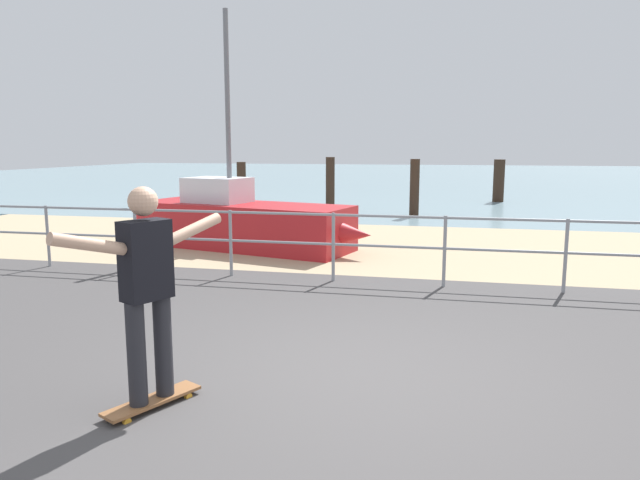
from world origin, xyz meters
The scene contains 11 objects.
ground_plane centered at (0.00, -1.00, 0.00)m, with size 24.00×10.00×0.04m, color #474444.
beach_strip centered at (0.00, 7.00, 0.00)m, with size 24.00×6.00×0.04m, color tan.
sea_surface centered at (0.00, 35.00, 0.00)m, with size 72.00×50.00×0.04m, color #75939E.
railing_fence centered at (-2.46, 3.60, 0.70)m, with size 13.07×0.05×1.05m.
sailboat centered at (-3.02, 6.05, 0.52)m, with size 5.06×2.43×4.62m.
skateboard centered at (-1.36, -0.92, 0.07)m, with size 0.53×0.81×0.08m.
skateboarder centered at (-1.36, -0.92, 1.02)m, with size 0.72×1.34×1.65m.
groyne_post_0 centered at (-5.61, 12.64, 0.77)m, with size 0.29×0.29×1.53m, color #332319.
groyne_post_1 centered at (-2.89, 13.34, 0.84)m, with size 0.28×0.28×1.68m, color #332319.
groyne_post_2 centered at (-0.17, 12.21, 0.83)m, with size 0.27×0.27×1.66m, color #332319.
groyne_post_3 centered at (2.55, 17.32, 0.77)m, with size 0.40×0.40×1.55m, color #332319.
Camera 1 is at (0.84, -4.78, 2.02)m, focal length 32.64 mm.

